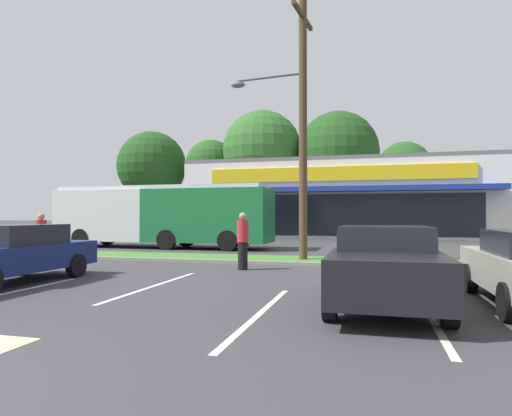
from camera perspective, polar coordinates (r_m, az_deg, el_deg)
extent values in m
cube|color=#427A2D|center=(17.03, -2.27, -6.53)|extent=(56.00, 2.20, 0.12)
cube|color=gray|center=(15.87, -3.56, -6.93)|extent=(56.00, 0.24, 0.12)
cube|color=silver|center=(11.19, -30.05, -9.63)|extent=(0.12, 4.80, 0.01)
cube|color=silver|center=(11.16, -13.03, -9.76)|extent=(0.12, 4.80, 0.01)
cube|color=silver|center=(7.93, 0.50, -13.43)|extent=(0.12, 4.80, 0.01)
cube|color=silver|center=(8.26, 21.55, -12.85)|extent=(0.12, 4.80, 0.01)
cube|color=silver|center=(39.25, 10.95, 0.78)|extent=(23.55, 13.66, 5.76)
cube|color=black|center=(32.38, 10.18, -0.91)|extent=(19.79, 0.08, 2.99)
cube|color=navy|center=(31.77, 10.08, 2.42)|extent=(22.14, 1.40, 0.35)
cube|color=gold|center=(32.48, 10.16, 4.38)|extent=(18.84, 0.16, 1.04)
cube|color=slate|center=(39.45, 10.93, 5.18)|extent=(23.55, 13.66, 0.30)
cylinder|color=#473323|center=(53.25, -13.30, -0.33)|extent=(0.44, 0.44, 4.52)
sphere|color=#1E4719|center=(53.56, -13.28, 5.32)|extent=(8.04, 8.04, 8.04)
cylinder|color=#473323|center=(49.21, -5.84, 0.09)|extent=(0.44, 0.44, 5.18)
sphere|color=#23511E|center=(49.52, -5.83, 5.53)|extent=(5.63, 5.63, 5.63)
cylinder|color=#473323|center=(45.68, 0.79, 0.32)|extent=(0.44, 0.44, 5.44)
sphere|color=#2D6026|center=(46.17, 0.79, 7.51)|extent=(8.15, 8.15, 8.15)
cylinder|color=#473323|center=(44.48, 10.55, 0.07)|extent=(0.44, 0.44, 4.98)
sphere|color=#1E4719|center=(44.91, 10.52, 7.12)|extent=(8.06, 8.06, 8.06)
cylinder|color=#473323|center=(49.43, 18.61, -0.29)|extent=(0.44, 0.44, 4.46)
sphere|color=#23511E|center=(49.67, 18.59, 4.80)|extent=(5.80, 5.80, 5.80)
cylinder|color=#4C3826|center=(16.48, 6.08, 9.89)|extent=(0.30, 0.30, 9.63)
cube|color=#4C3826|center=(17.76, 6.05, 23.36)|extent=(0.43, 2.40, 0.14)
cylinder|color=#59595B|center=(17.38, 1.75, 16.51)|extent=(2.59, 0.41, 0.10)
ellipsoid|color=#59595B|center=(17.80, -2.34, 15.59)|extent=(0.56, 0.32, 0.24)
cube|color=#196638|center=(22.75, -6.16, -0.98)|extent=(6.47, 2.66, 2.70)
cube|color=silver|center=(25.50, -18.45, -0.93)|extent=(5.30, 2.64, 2.70)
cube|color=silver|center=(23.89, -12.02, 2.52)|extent=(11.26, 2.49, 0.20)
cube|color=black|center=(25.02, -10.65, 0.15)|extent=(10.75, 0.25, 1.19)
cube|color=black|center=(27.08, -23.12, -0.21)|extent=(0.10, 2.17, 1.51)
cylinder|color=black|center=(25.08, -21.63, -3.66)|extent=(1.01, 0.32, 1.00)
cylinder|color=black|center=(26.99, -18.61, -3.48)|extent=(1.01, 0.32, 1.00)
cylinder|color=black|center=(22.44, -11.45, -4.03)|extent=(1.01, 0.32, 1.00)
cylinder|color=black|center=(24.55, -8.96, -3.77)|extent=(1.01, 0.32, 1.00)
cylinder|color=black|center=(21.17, -3.66, -4.23)|extent=(1.01, 0.32, 1.00)
cylinder|color=black|center=(23.40, -1.76, -3.92)|extent=(1.01, 0.32, 1.00)
cube|color=brown|center=(19.00, -26.39, -4.67)|extent=(1.60, 0.45, 0.06)
cube|color=brown|center=(18.84, -26.77, -3.85)|extent=(1.60, 0.06, 0.44)
cube|color=#333338|center=(18.62, -24.97, -5.45)|extent=(0.08, 0.36, 0.45)
cube|color=#333338|center=(19.42, -27.75, -5.24)|extent=(0.08, 0.36, 0.45)
cylinder|color=black|center=(11.01, 25.90, -8.14)|extent=(0.22, 0.64, 0.64)
cylinder|color=black|center=(8.31, 29.77, -10.51)|extent=(0.22, 0.64, 0.64)
cube|color=black|center=(8.77, 16.27, -7.60)|extent=(1.90, 4.59, 0.75)
cube|color=black|center=(8.95, 16.21, -3.66)|extent=(1.67, 2.06, 0.43)
cylinder|color=black|center=(7.50, 23.66, -11.61)|extent=(0.22, 0.64, 0.64)
cylinder|color=black|center=(7.44, 9.51, -11.77)|extent=(0.22, 0.64, 0.64)
cylinder|color=black|center=(10.29, 21.13, -8.69)|extent=(0.22, 0.64, 0.64)
cylinder|color=black|center=(10.24, 10.93, -8.77)|extent=(0.22, 0.64, 0.64)
cube|color=navy|center=(12.74, -29.29, -5.64)|extent=(1.84, 4.72, 0.65)
cube|color=black|center=(12.88, -28.54, -3.02)|extent=(1.62, 2.12, 0.50)
cylinder|color=black|center=(13.32, -22.17, -6.90)|extent=(0.22, 0.64, 0.64)
cylinder|color=black|center=(14.43, -27.77, -6.39)|extent=(0.22, 0.64, 0.64)
cube|color=maroon|center=(28.74, -5.88, -2.96)|extent=(4.29, 1.81, 0.76)
cube|color=black|center=(28.65, -5.48, -1.72)|extent=(1.93, 1.60, 0.48)
cylinder|color=black|center=(28.46, -9.00, -3.74)|extent=(0.64, 0.22, 0.64)
cylinder|color=black|center=(30.04, -7.69, -3.60)|extent=(0.64, 0.22, 0.64)
cylinder|color=black|center=(27.50, -3.91, -3.85)|extent=(0.64, 0.22, 0.64)
cylinder|color=black|center=(29.14, -2.83, -3.69)|extent=(0.64, 0.22, 0.64)
cylinder|color=black|center=(14.01, -1.71, -6.19)|extent=(0.31, 0.31, 0.87)
cylinder|color=red|center=(13.96, -1.71, -3.00)|extent=(0.36, 0.36, 0.69)
sphere|color=tan|center=(13.95, -1.71, -1.09)|extent=(0.24, 0.24, 0.24)
cylinder|color=black|center=(17.46, -25.99, -5.06)|extent=(0.31, 0.31, 0.87)
cylinder|color=red|center=(17.42, -25.97, -2.52)|extent=(0.36, 0.36, 0.69)
sphere|color=tan|center=(17.42, -25.96, -1.00)|extent=(0.24, 0.24, 0.24)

